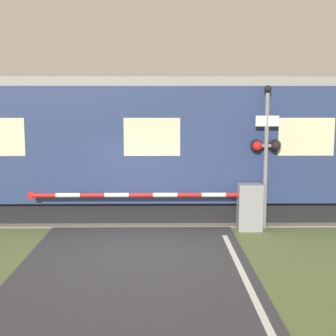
{
  "coord_description": "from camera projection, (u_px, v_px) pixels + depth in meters",
  "views": [
    {
      "loc": [
        0.54,
        -9.94,
        3.15
      ],
      "look_at": [
        0.69,
        2.17,
        1.51
      ],
      "focal_mm": 50.0,
      "sensor_mm": 36.0,
      "label": 1
    }
  ],
  "objects": [
    {
      "name": "signal_post",
      "position": [
        266.0,
        149.0,
        11.73
      ],
      "size": [
        0.77,
        0.26,
        3.63
      ],
      "color": "gray",
      "rests_on": "ground_plane"
    },
    {
      "name": "crossing_barrier",
      "position": [
        231.0,
        205.0,
        11.75
      ],
      "size": [
        5.87,
        0.44,
        1.18
      ],
      "color": "gray",
      "rests_on": "ground_plane"
    },
    {
      "name": "ground_plane",
      "position": [
        138.0,
        249.0,
        10.26
      ],
      "size": [
        80.0,
        80.0,
        0.0
      ],
      "primitive_type": "plane",
      "color": "#5B6B3D"
    },
    {
      "name": "track_bed",
      "position": [
        144.0,
        213.0,
        13.63
      ],
      "size": [
        36.0,
        3.2,
        0.13
      ],
      "color": "gray",
      "rests_on": "ground_plane"
    },
    {
      "name": "train",
      "position": [
        153.0,
        146.0,
        13.37
      ],
      "size": [
        14.33,
        2.92,
        3.86
      ],
      "color": "black",
      "rests_on": "ground_plane"
    }
  ]
}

